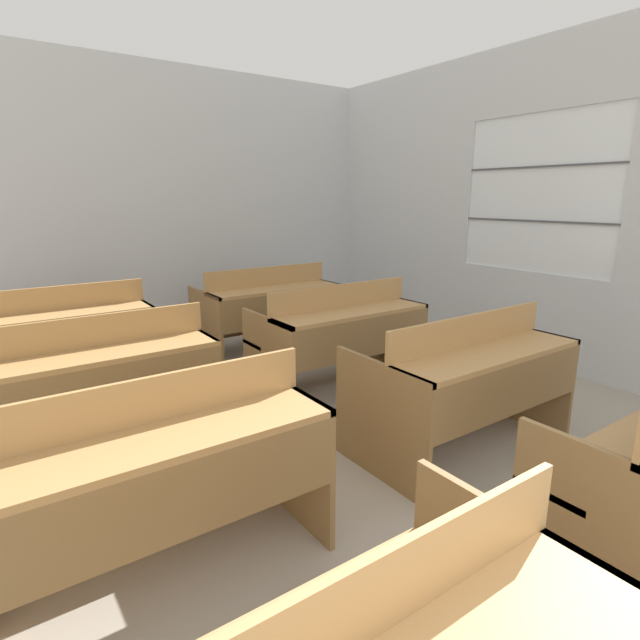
% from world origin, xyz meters
% --- Properties ---
extents(wall_back, '(5.89, 0.06, 2.81)m').
position_xyz_m(wall_back, '(0.00, 6.30, 1.41)').
color(wall_back, silver).
rests_on(wall_back, ground_plane).
extents(wall_right_with_window, '(0.06, 6.27, 2.81)m').
position_xyz_m(wall_right_with_window, '(2.91, 3.10, 1.40)').
color(wall_right_with_window, silver).
rests_on(wall_right_with_window, ground_plane).
extents(bench_second_left, '(1.30, 0.74, 0.85)m').
position_xyz_m(bench_second_left, '(-0.76, 2.82, 0.45)').
color(bench_second_left, olive).
rests_on(bench_second_left, ground_plane).
extents(bench_second_right, '(1.30, 0.74, 0.85)m').
position_xyz_m(bench_second_right, '(1.06, 2.79, 0.45)').
color(bench_second_right, olive).
rests_on(bench_second_right, ground_plane).
extents(bench_third_left, '(1.30, 0.74, 0.85)m').
position_xyz_m(bench_third_left, '(-0.74, 4.02, 0.45)').
color(bench_third_left, olive).
rests_on(bench_third_left, ground_plane).
extents(bench_third_right, '(1.30, 0.74, 0.85)m').
position_xyz_m(bench_third_right, '(1.07, 4.04, 0.45)').
color(bench_third_right, olive).
rests_on(bench_third_right, ground_plane).
extents(bench_back_left, '(1.30, 0.74, 0.85)m').
position_xyz_m(bench_back_left, '(-0.76, 5.22, 0.45)').
color(bench_back_left, olive).
rests_on(bench_back_left, ground_plane).
extents(bench_back_right, '(1.30, 0.74, 0.85)m').
position_xyz_m(bench_back_right, '(1.08, 5.23, 0.45)').
color(bench_back_right, olive).
rests_on(bench_back_right, ground_plane).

